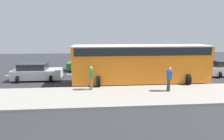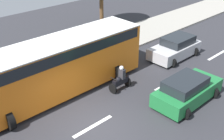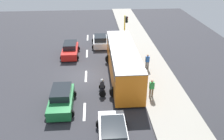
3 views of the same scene
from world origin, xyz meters
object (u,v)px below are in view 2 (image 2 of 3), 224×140
Objects in this scene: car_green at (187,90)px; pedestrian_by_tree at (90,47)px; city_bus at (56,64)px; car_silver at (175,48)px; motorcycle at (121,80)px; pedestrian_near_signal at (12,68)px.

car_green is 7.61m from pedestrian_by_tree.
city_bus is 6.51× the size of pedestrian_by_tree.
car_silver is 2.69× the size of motorcycle.
car_green is at bearing -153.03° from motorcycle.
car_silver is 6.19m from pedestrian_by_tree.
pedestrian_near_signal is (4.47, 10.35, 0.35)m from car_silver.
pedestrian_by_tree reaches higher than car_green.
motorcycle is (-2.19, -2.90, -1.20)m from city_bus.
city_bus is (1.71, 8.97, 1.13)m from car_silver.
pedestrian_by_tree is (-0.77, -5.41, 0.00)m from pedestrian_near_signal.
motorcycle is (3.40, 1.73, -0.07)m from car_green.
pedestrian_by_tree is at bearing -63.67° from city_bus.
car_green is 1.04× the size of car_silver.
car_green is 10.29m from pedestrian_near_signal.
pedestrian_near_signal is 1.00× the size of pedestrian_by_tree.
motorcycle is at bearing 94.52° from car_silver.
city_bus is (5.59, 4.63, 1.13)m from car_green.
pedestrian_by_tree is (3.70, 4.94, 0.35)m from car_silver.
pedestrian_by_tree reaches higher than motorcycle.
pedestrian_near_signal is at bearing 81.93° from pedestrian_by_tree.
car_green is at bearing -144.25° from pedestrian_near_signal.
car_silver is at bearing -113.36° from pedestrian_near_signal.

